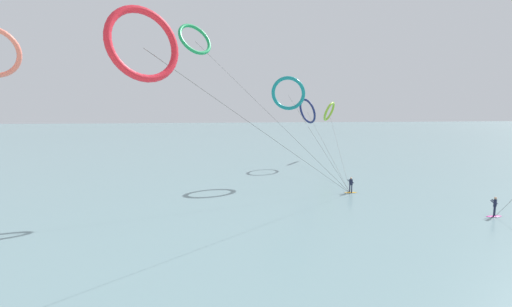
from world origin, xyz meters
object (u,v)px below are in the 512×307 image
surfer_amber (351,186)px  kite_emerald (195,40)px  surfer_magenta (495,208)px  kite_navy (307,111)px  kite_teal (288,93)px  kite_lime (329,111)px  kite_crimson (144,44)px

surfer_amber → kite_emerald: kite_emerald is taller
surfer_magenta → kite_navy: size_ratio=0.08×
surfer_magenta → surfer_amber: 13.08m
kite_teal → kite_lime: bearing=-98.6°
kite_emerald → kite_teal: kite_emerald is taller
kite_navy → kite_crimson: kite_crimson is taller
kite_emerald → kite_navy: bearing=12.8°
surfer_amber → kite_emerald: bearing=-111.9°
kite_lime → kite_crimson: (-23.65, -44.09, 3.87)m
kite_crimson → kite_emerald: bearing=49.1°
kite_navy → kite_crimson: bearing=136.3°
kite_navy → kite_lime: kite_navy is taller
kite_lime → kite_emerald: bearing=-4.2°
surfer_magenta → kite_lime: size_ratio=0.06×
kite_lime → surfer_magenta: bearing=40.4°
surfer_magenta → kite_navy: bearing=-112.3°
kite_lime → kite_teal: bearing=3.6°
kite_teal → kite_navy: 11.79m
kite_crimson → surfer_amber: bearing=10.2°
surfer_magenta → surfer_amber: (-8.84, 9.64, 0.00)m
surfer_magenta → kite_navy: kite_navy is taller
kite_lime → kite_navy: bearing=-2.7°
kite_lime → kite_crimson: size_ratio=1.41×
surfer_amber → kite_teal: bearing=-170.7°
surfer_amber → kite_navy: 19.94m
surfer_magenta → kite_lime: 36.44m
kite_crimson → kite_lime: bearing=26.4°
kite_emerald → kite_crimson: (-1.69, -17.62, -3.35)m
kite_teal → kite_lime: 21.13m
surfer_amber → kite_teal: size_ratio=0.13×
kite_lime → surfer_amber: bearing=22.9°
surfer_magenta → kite_emerald: size_ratio=0.09×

